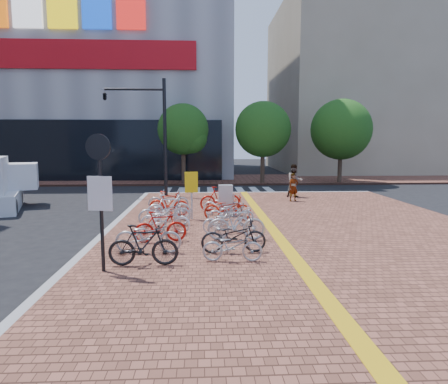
{
  "coord_description": "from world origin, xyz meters",
  "views": [
    {
      "loc": [
        -0.5,
        -12.69,
        3.37
      ],
      "look_at": [
        0.33,
        3.26,
        1.3
      ],
      "focal_mm": 32.0,
      "sensor_mm": 36.0,
      "label": 1
    }
  ],
  "objects": [
    {
      "name": "far_sidewalk",
      "position": [
        0.0,
        21.0,
        0.07
      ],
      "size": [
        70.0,
        8.0,
        0.15
      ],
      "primitive_type": "cube",
      "color": "brown",
      "rests_on": "ground"
    },
    {
      "name": "bike_10",
      "position": [
        0.55,
        -0.09,
        0.71
      ],
      "size": [
        1.88,
        0.55,
        1.13
      ],
      "primitive_type": "imported",
      "rotation": [
        0.0,
        0.0,
        1.56
      ],
      "color": "#ACACB1",
      "rests_on": "sidewalk"
    },
    {
      "name": "bike_13",
      "position": [
        0.47,
        3.22,
        0.65
      ],
      "size": [
        1.92,
        0.71,
        1.0
      ],
      "primitive_type": "imported",
      "rotation": [
        0.0,
        0.0,
        1.54
      ],
      "color": "#B51F0C",
      "rests_on": "sidewalk"
    },
    {
      "name": "bike_11",
      "position": [
        0.27,
        0.9,
        0.58
      ],
      "size": [
        1.72,
        0.85,
        0.87
      ],
      "primitive_type": "imported",
      "rotation": [
        0.0,
        0.0,
        1.74
      ],
      "color": "silver",
      "rests_on": "sidewalk"
    },
    {
      "name": "pedestrian_a",
      "position": [
        4.28,
        8.14,
        0.9
      ],
      "size": [
        0.63,
        0.5,
        1.5
      ],
      "primitive_type": "imported",
      "rotation": [
        0.0,
        0.0,
        0.3
      ],
      "color": "gray",
      "rests_on": "sidewalk"
    },
    {
      "name": "pedestrian_b",
      "position": [
        4.68,
        9.67,
        1.08
      ],
      "size": [
        0.92,
        0.72,
        1.87
      ],
      "primitive_type": "imported",
      "rotation": [
        0.0,
        0.0,
        0.01
      ],
      "color": "#525967",
      "rests_on": "sidewalk"
    },
    {
      "name": "bike_0",
      "position": [
        -2.06,
        -2.6,
        0.69
      ],
      "size": [
        1.8,
        0.51,
        1.08
      ],
      "primitive_type": "imported",
      "rotation": [
        0.0,
        0.0,
        1.57
      ],
      "color": "black",
      "rests_on": "sidewalk"
    },
    {
      "name": "kerb_north",
      "position": [
        3.0,
        12.0,
        0.08
      ],
      "size": [
        14.0,
        0.25,
        0.15
      ],
      "primitive_type": "cube",
      "color": "gray",
      "rests_on": "ground"
    },
    {
      "name": "street_trees",
      "position": [
        5.04,
        17.45,
        4.1
      ],
      "size": [
        16.2,
        4.6,
        6.35
      ],
      "color": "#38281E",
      "rests_on": "far_sidewalk"
    },
    {
      "name": "bike_3",
      "position": [
        -1.85,
        1.13,
        0.62
      ],
      "size": [
        1.88,
        0.96,
        0.94
      ],
      "primitive_type": "imported",
      "rotation": [
        0.0,
        0.0,
        1.38
      ],
      "color": "white",
      "rests_on": "sidewalk"
    },
    {
      "name": "bike_7",
      "position": [
        -2.12,
        5.6,
        0.64
      ],
      "size": [
        1.89,
        0.73,
        0.98
      ],
      "primitive_type": "imported",
      "rotation": [
        0.0,
        0.0,
        1.53
      ],
      "color": "#A7A7AB",
      "rests_on": "sidewalk"
    },
    {
      "name": "notice_sign",
      "position": [
        -2.99,
        -3.03,
        2.28
      ],
      "size": [
        0.62,
        0.21,
        3.38
      ],
      "color": "black",
      "rests_on": "sidewalk"
    },
    {
      "name": "department_store",
      "position": [
        -15.99,
        31.95,
        13.98
      ],
      "size": [
        36.0,
        24.27,
        28.0
      ],
      "color": "gray",
      "rests_on": "ground"
    },
    {
      "name": "bike_2",
      "position": [
        -1.88,
        -0.2,
        0.65
      ],
      "size": [
        1.72,
        0.74,
        1.0
      ],
      "primitive_type": "imported",
      "rotation": [
        0.0,
        0.0,
        1.73
      ],
      "color": "#AD140C",
      "rests_on": "sidewalk"
    },
    {
      "name": "bike_5",
      "position": [
        -1.9,
        3.28,
        0.69
      ],
      "size": [
        1.84,
        0.76,
        1.07
      ],
      "primitive_type": "imported",
      "rotation": [
        0.0,
        0.0,
        1.72
      ],
      "color": "white",
      "rests_on": "sidewalk"
    },
    {
      "name": "bike_15",
      "position": [
        0.27,
        5.4,
        0.72
      ],
      "size": [
        1.95,
        0.83,
        1.13
      ],
      "primitive_type": "imported",
      "rotation": [
        0.0,
        0.0,
        1.73
      ],
      "color": "#B0150C",
      "rests_on": "sidewalk"
    },
    {
      "name": "kerb_west",
      "position": [
        -4.0,
        -5.0,
        0.08
      ],
      "size": [
        0.25,
        34.0,
        0.15
      ],
      "primitive_type": "cube",
      "color": "gray",
      "rests_on": "ground"
    },
    {
      "name": "yellow_sign",
      "position": [
        -0.99,
        3.51,
        1.5
      ],
      "size": [
        0.53,
        0.16,
        1.95
      ],
      "color": "#B7B7BC",
      "rests_on": "sidewalk"
    },
    {
      "name": "building_beige",
      "position": [
        18.0,
        32.0,
        9.0
      ],
      "size": [
        20.0,
        18.0,
        18.0
      ],
      "primitive_type": "cube",
      "color": "gray",
      "rests_on": "ground"
    },
    {
      "name": "crosswalk",
      "position": [
        0.5,
        14.0,
        0.01
      ],
      "size": [
        7.5,
        4.0,
        0.01
      ],
      "color": "silver",
      "rests_on": "ground"
    },
    {
      "name": "bike_4",
      "position": [
        -1.97,
        2.26,
        0.67
      ],
      "size": [
        2.08,
        1.04,
        1.04
      ],
      "primitive_type": "imported",
      "rotation": [
        0.0,
        0.0,
        1.75
      ],
      "color": "#AFB0B4",
      "rests_on": "sidewalk"
    },
    {
      "name": "bike_6",
      "position": [
        -1.99,
        4.32,
        0.68
      ],
      "size": [
        1.82,
        0.82,
        1.06
      ],
      "primitive_type": "imported",
      "rotation": [
        0.0,
        0.0,
        1.38
      ],
      "color": "red",
      "rests_on": "sidewalk"
    },
    {
      "name": "bike_14",
      "position": [
        0.35,
        4.35,
        0.61
      ],
      "size": [
        1.82,
        0.86,
        0.92
      ],
      "primitive_type": "imported",
      "rotation": [
        0.0,
        0.0,
        1.42
      ],
      "color": "white",
      "rests_on": "sidewalk"
    },
    {
      "name": "bike_12",
      "position": [
        0.52,
        2.17,
        0.62
      ],
      "size": [
        1.8,
        0.7,
        0.93
      ],
      "primitive_type": "imported",
      "rotation": [
        0.0,
        0.0,
        1.52
      ],
      "color": "#A3A4A8",
      "rests_on": "sidewalk"
    },
    {
      "name": "bike_9",
      "position": [
        0.36,
        -1.52,
        0.64
      ],
      "size": [
        1.92,
        0.77,
        0.99
      ],
      "primitive_type": "imported",
      "rotation": [
        0.0,
        0.0,
        1.64
      ],
      "color": "black",
      "rests_on": "sidewalk"
    },
    {
      "name": "bike_1",
      "position": [
        -2.1,
        -1.42,
        0.65
      ],
      "size": [
        1.94,
        0.78,
        1.0
      ],
      "primitive_type": "imported",
      "rotation": [
        0.0,
        0.0,
        1.51
      ],
      "color": "#ADACB1",
      "rests_on": "sidewalk"
    },
    {
      "name": "utility_box",
      "position": [
        0.45,
        4.33,
        0.81
      ],
      "size": [
        0.61,
        0.44,
        1.32
      ],
      "primitive_type": "cube",
      "rotation": [
        0.0,
        0.0,
        -0.01
      ],
      "color": "silver",
      "rests_on": "sidewalk"
    },
    {
      "name": "sidewalk",
      "position": [
        3.0,
        -5.0,
        0.07
      ],
      "size": [
        14.0,
        34.0,
        0.15
      ],
      "primitive_type": "cube",
      "color": "brown",
      "rests_on": "ground"
    },
    {
      "name": "ground",
      "position": [
        0.0,
        0.0,
        0.0
      ],
      "size": [
        120.0,
        120.0,
        0.0
      ],
      "primitive_type": "plane",
      "color": "black",
      "rests_on": "ground"
    },
    {
      "name": "traffic_light_pole",
      "position": [
        -4.26,
        10.75,
        4.79
      ],
      "size": [
        3.61,
        1.39,
        6.72
      ],
      "color": "black",
      "rests_on": "sidewalk"
    },
    {
      "name": "bike_8",
      "position": [
        0.26,
        -2.34,
        0.57
      ],
      "size": [
        1.64,
        0.68,
        0.84
      ],
      "primitive_type": "imported",
      "rotation": [
        0.0,
        0.0,
        1.49
      ],
      "color": "#A2A2A7",
      "rests_on": "sidewalk"
    },
    {
      "name": "tactile_strip",
      "position": [
        2.0,
        -5.0,
        0.16
      ],
      "size": [
        0.4,
        34.0,
        0.01
      ],
      "primitive_type": "cube",
      "color": "gold",
      "rests_on": "sidewalk"
    }
  ]
}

